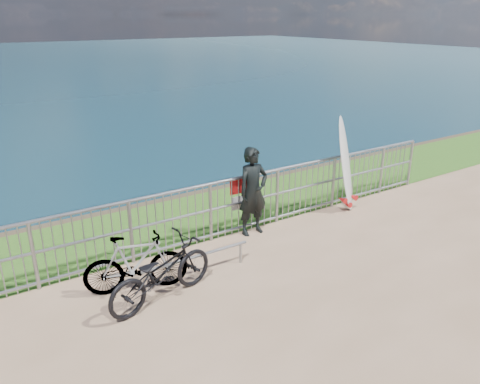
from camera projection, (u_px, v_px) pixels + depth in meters
grass_strip at (206, 214)px, 9.73m from camera, size 120.00×120.00×0.00m
railing at (235, 205)px, 8.68m from camera, size 10.06×0.10×1.13m
surfer at (253, 191)px, 8.62m from camera, size 0.62×0.41×1.68m
surfboard at (346, 168)px, 9.69m from camera, size 0.69×0.66×2.01m
bicycle_near at (161, 272)px, 6.65m from camera, size 1.85×1.01×0.92m
bicycle_far at (136, 263)px, 6.89m from camera, size 1.59×0.86×0.92m
bike_rack at (197, 259)px, 7.32m from camera, size 1.83×0.05×0.38m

